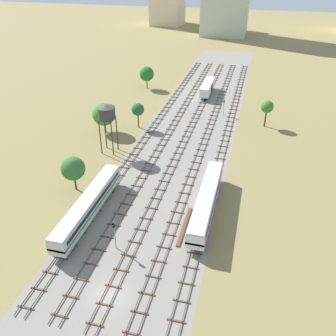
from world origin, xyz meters
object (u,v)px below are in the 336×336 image
object	(u,v)px
passenger_coach_centre_right_near	(207,200)
freight_boxcar_centre_left_mid	(207,87)
water_tower	(107,113)
signal_post_near	(114,232)
passenger_coach_far_left_nearest	(89,204)
signal_post_nearest	(224,105)

from	to	relation	value
passenger_coach_centre_right_near	freight_boxcar_centre_left_mid	world-z (taller)	passenger_coach_centre_right_near
freight_boxcar_centre_left_mid	water_tower	size ratio (longest dim) A/B	1.24
freight_boxcar_centre_left_mid	water_tower	distance (m)	47.35
water_tower	passenger_coach_centre_right_near	bearing A→B (deg)	-33.54
passenger_coach_centre_right_near	signal_post_near	world-z (taller)	signal_post_near
freight_boxcar_centre_left_mid	passenger_coach_far_left_nearest	bearing A→B (deg)	-98.14
freight_boxcar_centre_left_mid	signal_post_nearest	bearing A→B (deg)	-65.96
passenger_coach_far_left_nearest	signal_post_near	bearing A→B (deg)	-40.30
passenger_coach_far_left_nearest	water_tower	bearing A→B (deg)	104.24
water_tower	signal_post_nearest	size ratio (longest dim) A/B	2.48
passenger_coach_far_left_nearest	freight_boxcar_centre_left_mid	bearing A→B (deg)	81.86
water_tower	signal_post_near	distance (m)	32.51
freight_boxcar_centre_left_mid	water_tower	world-z (taller)	water_tower
water_tower	signal_post_nearest	world-z (taller)	water_tower
freight_boxcar_centre_left_mid	signal_post_nearest	size ratio (longest dim) A/B	3.07
passenger_coach_far_left_nearest	signal_post_near	world-z (taller)	signal_post_near
passenger_coach_far_left_nearest	passenger_coach_centre_right_near	size ratio (longest dim) A/B	1.00
passenger_coach_centre_right_near	freight_boxcar_centre_left_mid	distance (m)	61.55
passenger_coach_far_left_nearest	passenger_coach_centre_right_near	bearing A→B (deg)	18.46
passenger_coach_centre_right_near	freight_boxcar_centre_left_mid	bearing A→B (deg)	98.97
passenger_coach_centre_right_near	water_tower	size ratio (longest dim) A/B	1.95
passenger_coach_centre_right_near	signal_post_near	distance (m)	17.36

